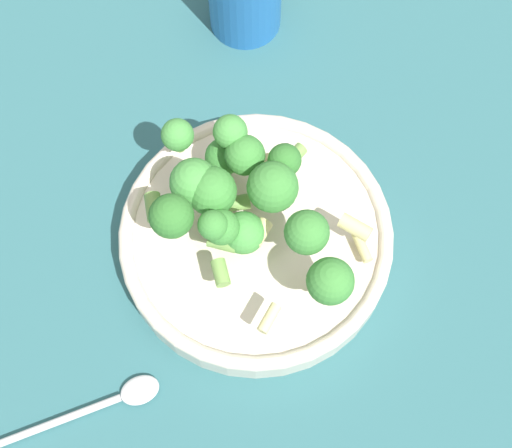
{
  "coord_description": "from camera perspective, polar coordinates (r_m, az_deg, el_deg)",
  "views": [
    {
      "loc": [
        -0.24,
        0.05,
        0.66
      ],
      "look_at": [
        0.0,
        0.0,
        0.06
      ],
      "focal_mm": 50.0,
      "sensor_mm": 36.0,
      "label": 1
    }
  ],
  "objects": [
    {
      "name": "ground_plane",
      "position": [
        0.71,
        0.0,
        -1.78
      ],
      "size": [
        3.0,
        3.0,
        0.0
      ],
      "primitive_type": "plane",
      "color": "#2D6066"
    },
    {
      "name": "bowl",
      "position": [
        0.68,
        0.0,
        -1.14
      ],
      "size": [
        0.26,
        0.26,
        0.04
      ],
      "color": "beige",
      "rests_on": "ground_plane"
    },
    {
      "name": "pasta_salad",
      "position": [
        0.62,
        -1.2,
        2.01
      ],
      "size": [
        0.2,
        0.2,
        0.09
      ],
      "color": "#8CB766",
      "rests_on": "bowl"
    },
    {
      "name": "spoon",
      "position": [
        0.68,
        -12.55,
        -14.04
      ],
      "size": [
        0.05,
        0.18,
        0.01
      ],
      "rotation": [
        0.0,
        0.0,
        11.17
      ],
      "color": "silver",
      "rests_on": "ground_plane"
    }
  ]
}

